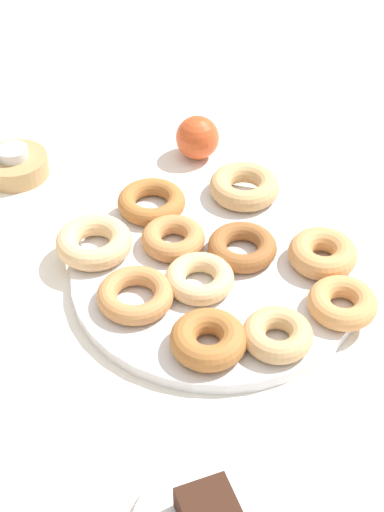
# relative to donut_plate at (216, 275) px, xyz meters

# --- Properties ---
(ground_plane) EXTENTS (2.40, 2.40, 0.00)m
(ground_plane) POSITION_rel_donut_plate_xyz_m (0.00, 0.00, -0.01)
(ground_plane) COLOR white
(donut_plate) EXTENTS (0.35, 0.35, 0.02)m
(donut_plate) POSITION_rel_donut_plate_xyz_m (0.00, 0.00, 0.00)
(donut_plate) COLOR silver
(donut_plate) RESTS_ON ground_plane
(donut_0) EXTENTS (0.11, 0.11, 0.03)m
(donut_0) POSITION_rel_donut_plate_xyz_m (-0.02, -0.13, 0.02)
(donut_0) COLOR tan
(donut_0) RESTS_ON donut_plate
(donut_1) EXTENTS (0.10, 0.10, 0.02)m
(donut_1) POSITION_rel_donut_plate_xyz_m (-0.03, 0.10, 0.02)
(donut_1) COLOR #C6844C
(donut_1) RESTS_ON donut_plate
(donut_2) EXTENTS (0.12, 0.12, 0.03)m
(donut_2) POSITION_rel_donut_plate_xyz_m (-0.12, 0.04, 0.02)
(donut_2) COLOR #AD6B33
(donut_2) RESTS_ON donut_plate
(donut_3) EXTENTS (0.08, 0.08, 0.03)m
(donut_3) POSITION_rel_donut_plate_xyz_m (0.06, 0.04, 0.02)
(donut_3) COLOR #C6844C
(donut_3) RESTS_ON donut_plate
(donut_4) EXTENTS (0.10, 0.10, 0.03)m
(donut_4) POSITION_rel_donut_plate_xyz_m (-0.13, -0.03, 0.02)
(donut_4) COLOR tan
(donut_4) RESTS_ON donut_plate
(donut_5) EXTENTS (0.12, 0.12, 0.02)m
(donut_5) POSITION_rel_donut_plate_xyz_m (0.02, -0.04, 0.02)
(donut_5) COLOR #995B2D
(donut_5) RESTS_ON donut_plate
(donut_6) EXTENTS (0.13, 0.13, 0.02)m
(donut_6) POSITION_rel_donut_plate_xyz_m (0.14, 0.05, 0.02)
(donut_6) COLOR #AD6B33
(donut_6) RESTS_ON donut_plate
(donut_7) EXTENTS (0.10, 0.10, 0.03)m
(donut_7) POSITION_rel_donut_plate_xyz_m (0.07, 0.14, 0.02)
(donut_7) COLOR #EABC84
(donut_7) RESTS_ON donut_plate
(donut_8) EXTENTS (0.13, 0.13, 0.03)m
(donut_8) POSITION_rel_donut_plate_xyz_m (0.14, -0.08, 0.02)
(donut_8) COLOR tan
(donut_8) RESTS_ON donut_plate
(donut_9) EXTENTS (0.10, 0.10, 0.02)m
(donut_9) POSITION_rel_donut_plate_xyz_m (-0.02, 0.03, 0.02)
(donut_9) COLOR #EABC84
(donut_9) RESTS_ON donut_plate
(donut_10) EXTENTS (0.11, 0.11, 0.03)m
(donut_10) POSITION_rel_donut_plate_xyz_m (-0.10, -0.12, 0.02)
(donut_10) COLOR tan
(donut_10) RESTS_ON donut_plate
(candle_holder) EXTENTS (0.09, 0.09, 0.03)m
(candle_holder) POSITION_rel_donut_plate_xyz_m (0.28, 0.22, 0.01)
(candle_holder) COLOR tan
(candle_holder) RESTS_ON ground_plane
(tealight) EXTENTS (0.04, 0.04, 0.01)m
(tealight) POSITION_rel_donut_plate_xyz_m (0.28, 0.22, 0.03)
(tealight) COLOR silver
(tealight) RESTS_ON candle_holder
(apple) EXTENTS (0.06, 0.06, 0.06)m
(apple) POSITION_rel_donut_plate_xyz_m (0.26, -0.04, 0.02)
(apple) COLOR #CC4C23
(apple) RESTS_ON ground_plane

